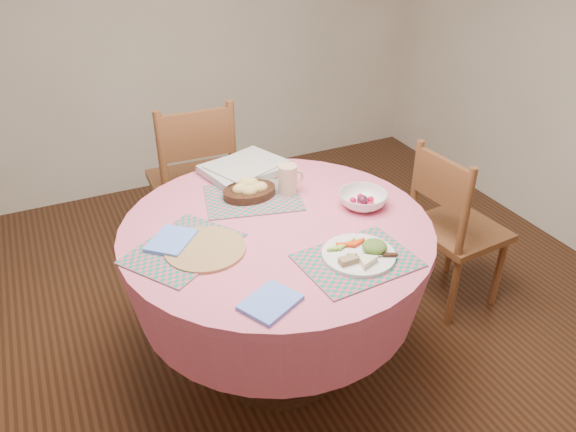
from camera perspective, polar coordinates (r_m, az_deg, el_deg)
name	(u,v)px	position (r m, az deg, el deg)	size (l,w,h in m)	color
ground	(278,362)	(2.69, -1.00, -14.65)	(4.00, 4.00, 0.00)	#331C0F
dining_table	(277,265)	(2.32, -1.12, -5.02)	(1.24, 1.24, 0.75)	#DF6874
chair_right	(453,226)	(2.88, 16.38, -0.94)	(0.42, 0.44, 0.87)	brown
chair_back	(194,178)	(3.14, -9.48, 3.79)	(0.46, 0.45, 0.97)	brown
placemat_front	(357,260)	(2.02, 7.03, -4.51)	(0.40, 0.30, 0.01)	#157A61
placemat_left	(183,248)	(2.11, -10.60, -3.25)	(0.40, 0.30, 0.01)	#157A61
placemat_back	(253,198)	(2.40, -3.59, 1.86)	(0.40, 0.30, 0.01)	#157A61
wicker_trivet	(205,249)	(2.09, -8.40, -3.33)	(0.30, 0.30, 0.01)	olive
napkin_near	(270,302)	(1.82, -1.80, -8.77)	(0.18, 0.14, 0.01)	#618BFB
napkin_far	(171,241)	(2.14, -11.77, -2.46)	(0.18, 0.14, 0.01)	#618BFB
dinner_plate	(361,253)	(2.03, 7.45, -3.76)	(0.27, 0.27, 0.05)	white
bread_bowl	(249,189)	(2.40, -3.95, 2.73)	(0.23, 0.23, 0.08)	black
latte_mug	(288,179)	(2.40, 0.02, 3.76)	(0.12, 0.08, 0.13)	#D3B491
fruit_bowl	(363,200)	(2.35, 7.60, 1.65)	(0.21, 0.21, 0.06)	white
newspaper_stack	(244,168)	(2.61, -4.54, 4.85)	(0.41, 0.35, 0.04)	silver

